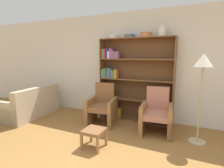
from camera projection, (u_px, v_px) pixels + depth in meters
wall_back at (144, 67)px, 4.44m from camera, size 12.00×0.06×2.75m
bookshelf at (129, 81)px, 4.48m from camera, size 1.88×0.30×2.08m
bowl_copper at (113, 37)px, 4.46m from camera, size 0.26×0.26×0.09m
bowl_olive at (130, 36)px, 4.28m from camera, size 0.26×0.26×0.08m
bowl_cream at (146, 34)px, 4.11m from camera, size 0.27×0.27×0.11m
vase_tall at (162, 31)px, 3.95m from camera, size 0.17×0.17×0.25m
couch at (30, 106)px, 4.81m from camera, size 1.01×1.60×0.82m
armchair_leather at (102, 106)px, 4.29m from camera, size 0.74×0.77×0.97m
armchair_cushioned at (156, 114)px, 3.75m from camera, size 0.71×0.75×0.97m
floor_lamp at (203, 69)px, 3.15m from camera, size 0.33×0.33×1.69m
footstool at (94, 133)px, 3.14m from camera, size 0.36×0.36×0.34m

